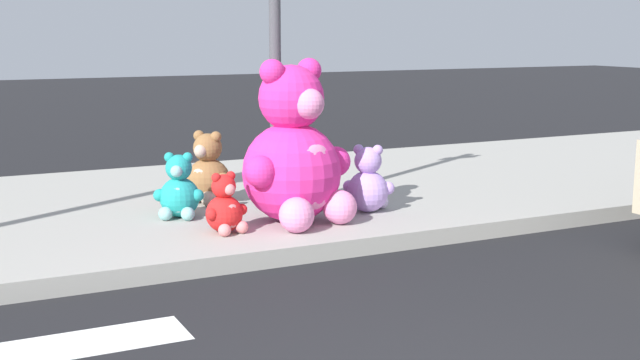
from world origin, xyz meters
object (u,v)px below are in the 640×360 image
object	(u,v)px
sign_pole	(275,29)
plush_lavender	(368,185)
plush_brown	(207,174)
plush_pink_large	(295,158)
plush_teal	(179,192)
plush_red	(225,209)

from	to	relation	value
sign_pole	plush_lavender	size ratio (longest dim) A/B	5.01
sign_pole	plush_brown	size ratio (longest dim) A/B	4.49
plush_lavender	plush_pink_large	bearing A→B (deg)	-173.94
plush_teal	plush_red	world-z (taller)	plush_teal
sign_pole	plush_pink_large	bearing A→B (deg)	-97.25
plush_pink_large	plush_red	xyz separation A→B (m)	(-0.69, -0.11, -0.37)
sign_pole	plush_pink_large	world-z (taller)	sign_pole
plush_lavender	plush_red	distance (m)	1.50
plush_pink_large	plush_red	world-z (taller)	plush_pink_large
plush_teal	plush_pink_large	bearing A→B (deg)	-35.28
plush_pink_large	plush_teal	distance (m)	1.13
sign_pole	plush_red	xyz separation A→B (m)	(-0.77, -0.70, -1.49)
plush_pink_large	plush_lavender	world-z (taller)	plush_pink_large
sign_pole	plush_red	bearing A→B (deg)	-137.75
plush_brown	plush_teal	world-z (taller)	plush_brown
plush_lavender	sign_pole	bearing A→B (deg)	144.87
sign_pole	plush_lavender	world-z (taller)	sign_pole
plush_teal	plush_red	distance (m)	0.75
sign_pole	plush_brown	xyz separation A→B (m)	(-0.51, 0.56, -1.41)
plush_brown	plush_pink_large	bearing A→B (deg)	-69.58
plush_brown	plush_red	world-z (taller)	plush_brown
sign_pole	plush_pink_large	distance (m)	1.27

